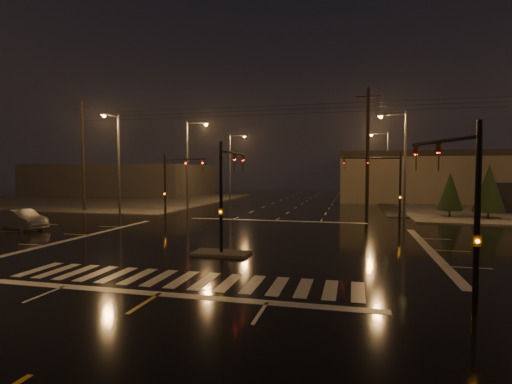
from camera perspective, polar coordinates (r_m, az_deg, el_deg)
ground at (r=25.29m, az=-2.04°, el=-7.12°), size 140.00×140.00×0.00m
sidewalk_nw at (r=65.45m, az=-20.47°, el=-1.03°), size 36.00×36.00×0.12m
median_island at (r=21.53m, az=-4.98°, el=-8.71°), size 3.00×1.60×0.15m
crosswalk at (r=17.01m, az=-10.53°, el=-12.17°), size 15.00×2.60×0.01m
stop_bar_near at (r=15.29m, az=-13.71°, el=-13.96°), size 16.00×0.50×0.01m
stop_bar_far at (r=35.88m, az=2.76°, el=-4.11°), size 16.00×0.50×0.01m
commercial_block at (r=78.10m, az=-18.59°, el=1.64°), size 30.00×18.00×5.60m
signal_mast_median at (r=21.97m, az=-4.25°, el=1.19°), size 0.25×4.59×6.00m
signal_mast_ne at (r=34.20m, az=18.32°, el=1.76°), size 4.84×1.86×6.00m
signal_mast_nw at (r=37.79m, az=-11.77°, el=1.95°), size 4.84×1.86×6.00m
signal_mast_se at (r=14.63m, az=27.32°, el=-0.20°), size 1.55×3.87×6.00m
streetlight_1 at (r=45.66m, az=-9.45°, el=4.67°), size 2.77×0.32×10.00m
streetlight_2 at (r=60.69m, az=-3.47°, el=4.28°), size 2.77×0.32×10.00m
streetlight_3 at (r=40.22m, az=20.11°, el=4.76°), size 2.77×0.32×10.00m
streetlight_4 at (r=60.13m, az=18.01°, el=4.15°), size 2.77×0.32×10.00m
streetlight_5 at (r=41.91m, az=-19.25°, el=4.69°), size 0.32×2.77×10.00m
utility_pole_0 at (r=47.67m, az=-23.48°, el=4.78°), size 2.20×0.32×12.00m
utility_pole_1 at (r=38.01m, az=15.65°, el=5.44°), size 2.20×0.32×12.00m
conifer_0 at (r=42.36m, az=25.98°, el=0.08°), size 2.32×2.32×4.32m
conifer_1 at (r=42.35m, az=30.33°, el=0.47°), size 2.78×2.78×5.05m
car_parked at (r=50.34m, az=31.32°, el=-1.58°), size 2.30×4.89×1.62m
car_crossing at (r=35.50m, az=-30.46°, el=-3.37°), size 4.87×2.81×1.52m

